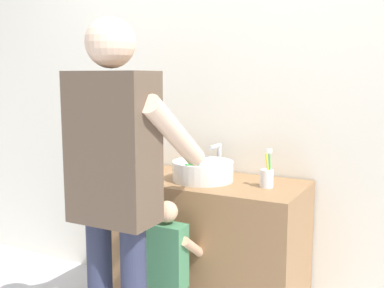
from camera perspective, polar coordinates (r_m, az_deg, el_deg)
back_wall at (r=2.82m, az=4.47°, el=7.11°), size 4.40×0.08×2.70m
vanity_cabinet at (r=2.72m, az=1.51°, el=-13.06°), size 1.12×0.54×0.84m
sink_basin at (r=2.56m, az=1.35°, el=-3.30°), size 0.34×0.34×0.11m
faucet at (r=2.74m, az=3.28°, el=-2.01°), size 0.18×0.14×0.18m
toothbrush_cup at (r=2.44m, az=9.26°, el=-4.08°), size 0.07×0.07×0.21m
child_toddler at (r=2.37m, az=-2.93°, el=-14.70°), size 0.25×0.25×0.81m
adult_parent at (r=2.08m, az=-9.40°, el=-3.25°), size 0.51×0.54×1.66m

